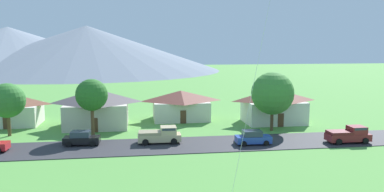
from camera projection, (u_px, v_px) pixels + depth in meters
name	position (u px, v px, depth m)	size (l,w,h in m)	color
road_strip	(174.00, 145.00, 45.74)	(160.00, 7.51, 0.08)	#2D2D33
mountain_central_ridge	(9.00, 48.00, 173.56)	(120.83, 120.83, 19.48)	gray
mountain_far_west_ridge	(87.00, 48.00, 170.47)	(118.06, 118.06, 19.85)	slate
house_leftmost	(97.00, 107.00, 56.06)	(9.50, 8.53, 5.49)	beige
house_left_center	(181.00, 105.00, 61.11)	(9.35, 6.66, 4.67)	beige
house_right_center	(12.00, 109.00, 57.11)	(8.42, 6.49, 4.67)	silver
house_rightmost	(274.00, 105.00, 58.64)	(9.49, 6.62, 5.26)	silver
tree_near_left	(7.00, 101.00, 49.91)	(4.54, 4.54, 7.00)	brown
tree_left_of_center	(92.00, 95.00, 49.50)	(4.14, 4.14, 7.57)	brown
tree_center	(273.00, 93.00, 52.90)	(5.91, 5.91, 8.22)	#4C3823
parked_car_blue_west_end	(253.00, 138.00, 46.04)	(4.25, 2.18, 1.68)	#2847A8
parked_car_black_mid_west	(82.00, 138.00, 45.71)	(4.28, 2.24, 1.68)	black
pickup_truck_sand_west_side	(161.00, 135.00, 46.64)	(5.23, 2.39, 1.99)	#C6B284
pickup_truck_maroon_east_side	(349.00, 134.00, 46.85)	(5.22, 2.37, 1.99)	maroon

